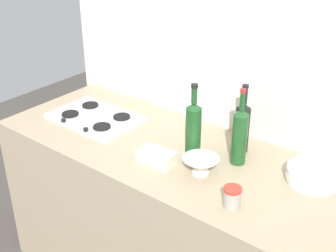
{
  "coord_description": "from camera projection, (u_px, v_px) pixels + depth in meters",
  "views": [
    {
      "loc": [
        1.16,
        -1.47,
        1.98
      ],
      "look_at": [
        0.0,
        0.0,
        1.02
      ],
      "focal_mm": 48.05,
      "sensor_mm": 36.0,
      "label": 1
    }
  ],
  "objects": [
    {
      "name": "counter_block",
      "position": [
        168.0,
        222.0,
        2.36
      ],
      "size": [
        1.8,
        0.7,
        0.9
      ],
      "primitive_type": "cube",
      "color": "tan",
      "rests_on": "ground"
    },
    {
      "name": "mixing_bowl",
      "position": [
        201.0,
        165.0,
        1.94
      ],
      "size": [
        0.16,
        0.16,
        0.08
      ],
      "color": "white",
      "rests_on": "counter_block"
    },
    {
      "name": "stovetop_hob",
      "position": [
        96.0,
        118.0,
        2.42
      ],
      "size": [
        0.49,
        0.33,
        0.04
      ],
      "color": "#B2B2B7",
      "rests_on": "counter_block"
    },
    {
      "name": "condiment_jar_front",
      "position": [
        232.0,
        197.0,
        1.73
      ],
      "size": [
        0.07,
        0.07,
        0.09
      ],
      "color": "#9E998C",
      "rests_on": "counter_block"
    },
    {
      "name": "butter_dish",
      "position": [
        156.0,
        157.0,
        2.02
      ],
      "size": [
        0.17,
        0.1,
        0.06
      ],
      "primitive_type": "cube",
      "rotation": [
        0.0,
        0.0,
        0.07
      ],
      "color": "silver",
      "rests_on": "counter_block"
    },
    {
      "name": "plate_stack",
      "position": [
        312.0,
        175.0,
        1.89
      ],
      "size": [
        0.22,
        0.22,
        0.06
      ],
      "color": "white",
      "rests_on": "counter_block"
    },
    {
      "name": "wine_bottle_mid_left",
      "position": [
        240.0,
        135.0,
        1.98
      ],
      "size": [
        0.07,
        0.07,
        0.36
      ],
      "color": "#19471E",
      "rests_on": "counter_block"
    },
    {
      "name": "backsplash_panel",
      "position": [
        215.0,
        58.0,
        2.26
      ],
      "size": [
        1.9,
        0.06,
        2.51
      ],
      "primitive_type": "cube",
      "color": "beige",
      "rests_on": "ground"
    },
    {
      "name": "wine_bottle_mid_right",
      "position": [
        242.0,
        126.0,
        2.08
      ],
      "size": [
        0.07,
        0.07,
        0.33
      ],
      "color": "black",
      "rests_on": "counter_block"
    },
    {
      "name": "wine_bottle_leftmost",
      "position": [
        193.0,
        129.0,
        2.02
      ],
      "size": [
        0.07,
        0.07,
        0.36
      ],
      "color": "#19471E",
      "rests_on": "counter_block"
    }
  ]
}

